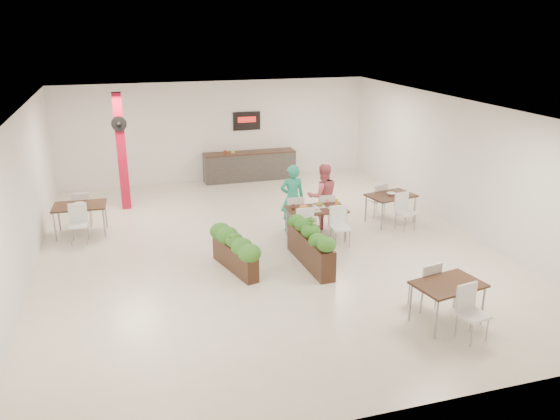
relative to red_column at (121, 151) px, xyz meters
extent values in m
plane|color=beige|center=(3.00, -3.79, -1.64)|extent=(12.00, 12.00, 0.00)
cube|color=white|center=(3.00, 2.21, -0.04)|extent=(10.00, 0.10, 3.20)
cube|color=white|center=(3.00, -9.79, -0.04)|extent=(10.00, 0.10, 3.20)
cube|color=white|center=(-2.00, -3.79, -0.04)|extent=(0.10, 12.00, 3.20)
cube|color=white|center=(8.00, -3.79, -0.04)|extent=(0.10, 12.00, 3.20)
cube|color=white|center=(3.00, -3.79, 1.56)|extent=(10.00, 12.00, 0.04)
cube|color=#AA0B27|center=(0.00, 0.01, -0.04)|extent=(0.25, 0.25, 3.20)
cylinder|color=black|center=(0.00, -0.17, 0.76)|extent=(0.40, 0.06, 0.40)
sphere|color=black|center=(0.00, -0.21, 0.76)|extent=(0.12, 0.12, 0.12)
cube|color=#2F2B29|center=(4.00, 1.86, -1.19)|extent=(3.00, 0.60, 0.90)
cube|color=black|center=(4.00, 1.86, -0.72)|extent=(3.00, 0.62, 0.04)
cube|color=black|center=(4.00, 2.17, 0.26)|extent=(0.90, 0.04, 0.60)
cube|color=red|center=(4.00, 2.14, 0.31)|extent=(0.60, 0.02, 0.18)
imported|color=maroon|center=(3.20, 1.86, -0.61)|extent=(0.09, 0.09, 0.19)
imported|color=gold|center=(3.45, 1.86, -0.62)|extent=(0.13, 0.13, 0.17)
cube|color=black|center=(4.32, -3.63, -0.91)|extent=(1.44, 0.88, 0.04)
cylinder|color=gray|center=(3.66, -3.93, -1.29)|extent=(0.04, 0.04, 0.71)
cylinder|color=gray|center=(4.94, -4.01, -1.29)|extent=(0.04, 0.04, 0.71)
cylinder|color=gray|center=(3.70, -3.26, -1.29)|extent=(0.04, 0.04, 0.71)
cylinder|color=gray|center=(4.98, -3.33, -1.29)|extent=(0.04, 0.04, 0.71)
cube|color=white|center=(3.96, -3.01, -1.19)|extent=(0.44, 0.44, 0.05)
cube|color=white|center=(3.95, -3.20, -0.94)|extent=(0.42, 0.06, 0.45)
cylinder|color=gray|center=(4.14, -2.85, -1.43)|extent=(0.02, 0.02, 0.43)
cylinder|color=gray|center=(3.80, -2.83, -1.43)|extent=(0.02, 0.02, 0.43)
cylinder|color=gray|center=(4.12, -3.19, -1.43)|extent=(0.02, 0.02, 0.43)
cylinder|color=gray|center=(3.78, -3.17, -1.43)|extent=(0.02, 0.02, 0.43)
cube|color=white|center=(4.76, -3.06, -1.19)|extent=(0.44, 0.44, 0.05)
cube|color=white|center=(4.75, -3.25, -0.94)|extent=(0.42, 0.06, 0.45)
cylinder|color=gray|center=(4.94, -2.90, -1.43)|extent=(0.02, 0.02, 0.43)
cylinder|color=gray|center=(4.60, -2.88, -1.43)|extent=(0.02, 0.02, 0.43)
cylinder|color=gray|center=(4.92, -3.24, -1.43)|extent=(0.02, 0.02, 0.43)
cylinder|color=gray|center=(4.58, -3.22, -1.43)|extent=(0.02, 0.02, 0.43)
cube|color=white|center=(3.89, -4.21, -1.19)|extent=(0.44, 0.44, 0.05)
cube|color=white|center=(3.90, -4.02, -0.94)|extent=(0.42, 0.06, 0.45)
cylinder|color=gray|center=(3.71, -4.37, -1.43)|extent=(0.02, 0.02, 0.43)
cylinder|color=gray|center=(4.05, -4.39, -1.43)|extent=(0.02, 0.02, 0.43)
cylinder|color=gray|center=(3.73, -4.03, -1.43)|extent=(0.02, 0.02, 0.43)
cylinder|color=gray|center=(4.07, -4.05, -1.43)|extent=(0.02, 0.02, 0.43)
cube|color=white|center=(4.69, -4.25, -1.19)|extent=(0.44, 0.44, 0.05)
cube|color=white|center=(4.70, -4.06, -0.94)|extent=(0.42, 0.06, 0.45)
cylinder|color=gray|center=(4.51, -4.41, -1.43)|extent=(0.02, 0.02, 0.43)
cylinder|color=gray|center=(4.85, -4.43, -1.43)|extent=(0.02, 0.02, 0.43)
cylinder|color=gray|center=(4.53, -4.07, -1.43)|extent=(0.02, 0.02, 0.43)
cylinder|color=gray|center=(4.87, -4.09, -1.43)|extent=(0.02, 0.02, 0.43)
cube|color=white|center=(3.97, -3.71, -0.89)|extent=(0.32, 0.32, 0.01)
ellipsoid|color=brown|center=(3.97, -3.71, -0.81)|extent=(0.22, 0.22, 0.13)
cube|color=white|center=(4.43, -3.52, -0.89)|extent=(0.27, 0.27, 0.01)
ellipsoid|color=orange|center=(4.43, -3.52, -0.82)|extent=(0.18, 0.18, 0.11)
cube|color=white|center=(4.72, -3.77, -0.89)|extent=(0.27, 0.27, 0.01)
ellipsoid|color=#532010|center=(4.72, -3.77, -0.83)|extent=(0.16, 0.16, 0.10)
cube|color=white|center=(4.26, -3.81, -0.89)|extent=(0.19, 0.19, 0.01)
ellipsoid|color=white|center=(4.26, -3.81, -0.84)|extent=(0.12, 0.12, 0.07)
cylinder|color=#EDA519|center=(4.88, -3.51, -0.82)|extent=(0.07, 0.07, 0.15)
imported|color=brown|center=(3.78, -3.50, -0.84)|extent=(0.12, 0.12, 0.10)
imported|color=#249F7A|center=(3.92, -2.98, -0.80)|extent=(0.64, 0.44, 1.69)
imported|color=#DD6270|center=(4.72, -2.98, -0.82)|extent=(0.84, 0.67, 1.65)
cube|color=black|center=(2.07, -4.85, -1.38)|extent=(0.68, 1.60, 0.53)
ellipsoid|color=#1B5B1A|center=(2.25, -5.47, -0.99)|extent=(0.40, 0.40, 0.32)
ellipsoid|color=#1B5B1A|center=(2.16, -5.16, -0.99)|extent=(0.40, 0.40, 0.32)
ellipsoid|color=#1B5B1A|center=(2.07, -4.85, -0.99)|extent=(0.40, 0.40, 0.32)
ellipsoid|color=#1B5B1A|center=(1.98, -4.54, -0.99)|extent=(0.40, 0.40, 0.32)
ellipsoid|color=#1B5B1A|center=(1.90, -4.23, -0.99)|extent=(0.40, 0.40, 0.32)
imported|color=#1B5B1A|center=(2.07, -4.85, -0.94)|extent=(0.31, 0.27, 0.34)
cube|color=black|center=(3.67, -5.04, -1.32)|extent=(0.42, 1.96, 0.65)
ellipsoid|color=#1B5B1A|center=(3.71, -5.86, -0.87)|extent=(0.40, 0.40, 0.32)
ellipsoid|color=#1B5B1A|center=(3.69, -5.45, -0.87)|extent=(0.40, 0.40, 0.32)
ellipsoid|color=#1B5B1A|center=(3.67, -5.04, -0.87)|extent=(0.40, 0.40, 0.32)
ellipsoid|color=#1B5B1A|center=(3.65, -4.63, -0.87)|extent=(0.40, 0.40, 0.32)
ellipsoid|color=#1B5B1A|center=(3.63, -4.22, -0.87)|extent=(0.40, 0.40, 0.32)
imported|color=#1B5B1A|center=(3.67, -5.04, -0.78)|extent=(0.24, 0.24, 0.42)
cube|color=black|center=(-1.10, -1.75, -0.91)|extent=(1.27, 0.88, 0.04)
cylinder|color=gray|center=(-1.67, -2.08, -1.29)|extent=(0.04, 0.04, 0.71)
cylinder|color=gray|center=(-0.56, -2.13, -1.29)|extent=(0.04, 0.04, 0.71)
cylinder|color=gray|center=(-1.64, -1.37, -1.29)|extent=(0.04, 0.04, 0.71)
cylinder|color=gray|center=(-0.53, -1.43, -1.29)|extent=(0.04, 0.04, 0.71)
cube|color=white|center=(-1.07, -1.15, -1.19)|extent=(0.44, 0.44, 0.05)
cube|color=white|center=(-1.08, -1.34, -0.94)|extent=(0.42, 0.06, 0.45)
cylinder|color=gray|center=(-0.89, -0.99, -1.43)|extent=(0.02, 0.02, 0.43)
cylinder|color=gray|center=(-1.23, -0.97, -1.43)|extent=(0.02, 0.02, 0.43)
cylinder|color=gray|center=(-0.91, -1.33, -1.43)|extent=(0.02, 0.02, 0.43)
cylinder|color=gray|center=(-1.25, -1.31, -1.43)|extent=(0.02, 0.02, 0.43)
cube|color=white|center=(-1.13, -2.35, -1.19)|extent=(0.44, 0.44, 0.05)
cube|color=white|center=(-1.12, -2.16, -0.94)|extent=(0.42, 0.06, 0.45)
cylinder|color=gray|center=(-1.31, -2.51, -1.43)|extent=(0.02, 0.02, 0.43)
cylinder|color=gray|center=(-0.97, -2.53, -1.43)|extent=(0.02, 0.02, 0.43)
cylinder|color=gray|center=(-1.29, -2.17, -1.43)|extent=(0.02, 0.02, 0.43)
cylinder|color=gray|center=(-0.95, -2.19, -1.43)|extent=(0.02, 0.02, 0.43)
imported|color=white|center=(-1.10, -1.75, -0.87)|extent=(0.22, 0.22, 0.05)
cube|color=black|center=(6.53, -3.14, -0.91)|extent=(1.32, 1.02, 0.04)
cylinder|color=gray|center=(6.08, -3.58, -1.29)|extent=(0.04, 0.04, 0.71)
cylinder|color=gray|center=(7.12, -3.36, -1.29)|extent=(0.04, 0.04, 0.71)
cylinder|color=gray|center=(5.95, -2.93, -1.29)|extent=(0.04, 0.04, 0.71)
cylinder|color=gray|center=(6.98, -2.71, -1.29)|extent=(0.04, 0.04, 0.71)
cube|color=white|center=(6.41, -2.56, -1.19)|extent=(0.50, 0.50, 0.05)
cube|color=white|center=(6.45, -2.74, -0.94)|extent=(0.42, 0.13, 0.45)
cylinder|color=gray|center=(6.54, -2.36, -1.43)|extent=(0.02, 0.02, 0.43)
cylinder|color=gray|center=(6.21, -2.43, -1.43)|extent=(0.02, 0.02, 0.43)
cylinder|color=gray|center=(6.61, -2.69, -1.43)|extent=(0.02, 0.02, 0.43)
cylinder|color=gray|center=(6.28, -2.76, -1.43)|extent=(0.02, 0.02, 0.43)
cube|color=white|center=(6.66, -3.73, -1.19)|extent=(0.50, 0.50, 0.05)
cube|color=white|center=(6.62, -3.55, -0.94)|extent=(0.42, 0.13, 0.45)
cylinder|color=gray|center=(6.53, -3.93, -1.43)|extent=(0.02, 0.02, 0.43)
cylinder|color=gray|center=(6.86, -3.86, -1.43)|extent=(0.02, 0.02, 0.43)
cylinder|color=gray|center=(6.46, -3.60, -1.43)|extent=(0.02, 0.02, 0.43)
cylinder|color=gray|center=(6.79, -3.53, -1.43)|extent=(0.02, 0.02, 0.43)
imported|color=white|center=(6.53, -3.14, -0.87)|extent=(0.22, 0.22, 0.05)
cube|color=black|center=(5.12, -7.97, -0.91)|extent=(1.27, 0.96, 0.04)
cylinder|color=gray|center=(4.67, -8.38, -1.29)|extent=(0.04, 0.04, 0.71)
cylinder|color=gray|center=(5.68, -8.19, -1.29)|extent=(0.04, 0.04, 0.71)
cylinder|color=gray|center=(4.55, -7.74, -1.29)|extent=(0.04, 0.04, 0.71)
cylinder|color=gray|center=(5.56, -7.55, -1.29)|extent=(0.04, 0.04, 0.71)
cube|color=white|center=(5.01, -7.38, -1.19)|extent=(0.49, 0.49, 0.05)
cube|color=white|center=(5.04, -7.56, -0.94)|extent=(0.42, 0.11, 0.45)
cylinder|color=gray|center=(5.15, -7.18, -1.43)|extent=(0.02, 0.02, 0.43)
cylinder|color=gray|center=(4.81, -7.24, -1.43)|extent=(0.02, 0.02, 0.43)
cylinder|color=gray|center=(5.21, -7.51, -1.43)|extent=(0.02, 0.02, 0.43)
cylinder|color=gray|center=(4.87, -7.57, -1.43)|extent=(0.02, 0.02, 0.43)
cube|color=white|center=(5.22, -8.56, -1.19)|extent=(0.49, 0.49, 0.05)
cube|color=white|center=(5.19, -8.37, -0.94)|extent=(0.42, 0.11, 0.45)
cylinder|color=gray|center=(5.09, -8.75, -1.43)|extent=(0.02, 0.02, 0.43)
cylinder|color=gray|center=(5.42, -8.69, -1.43)|extent=(0.02, 0.02, 0.43)
cylinder|color=gray|center=(5.03, -8.42, -1.43)|extent=(0.02, 0.02, 0.43)
cylinder|color=gray|center=(5.36, -8.36, -1.43)|extent=(0.02, 0.02, 0.43)
camera|label=1|loc=(0.02, -15.14, 3.28)|focal=35.00mm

